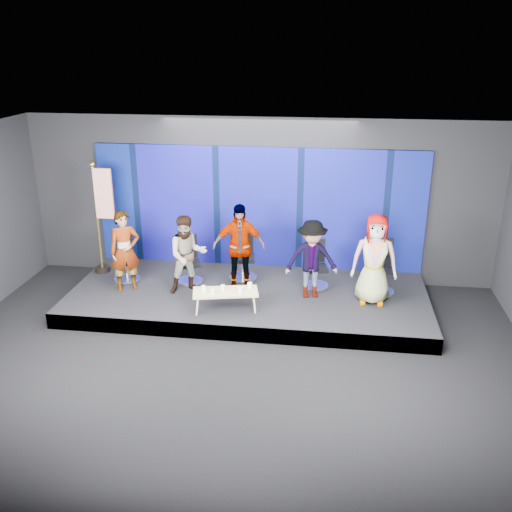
# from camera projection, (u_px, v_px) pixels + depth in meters

# --- Properties ---
(ground) EXTENTS (10.00, 10.00, 0.00)m
(ground) POSITION_uv_depth(u_px,v_px,m) (225.00, 373.00, 9.06)
(ground) COLOR black
(ground) RESTS_ON ground
(room_walls) EXTENTS (10.02, 8.02, 3.51)m
(room_walls) POSITION_uv_depth(u_px,v_px,m) (222.00, 227.00, 8.20)
(room_walls) COLOR black
(room_walls) RESTS_ON ground
(riser) EXTENTS (7.00, 3.00, 0.30)m
(riser) POSITION_uv_depth(u_px,v_px,m) (248.00, 298.00, 11.32)
(riser) COLOR black
(riser) RESTS_ON ground
(backdrop) EXTENTS (7.00, 0.08, 2.60)m
(backdrop) POSITION_uv_depth(u_px,v_px,m) (258.00, 208.00, 12.15)
(backdrop) COLOR #071852
(backdrop) RESTS_ON riser
(chair_a) EXTENTS (0.76, 0.76, 0.99)m
(chair_a) POSITION_uv_depth(u_px,v_px,m) (126.00, 265.00, 11.72)
(chair_a) COLOR silver
(chair_a) RESTS_ON riser
(panelist_a) EXTENTS (0.70, 0.62, 1.60)m
(panelist_a) POSITION_uv_depth(u_px,v_px,m) (125.00, 251.00, 11.10)
(panelist_a) COLOR black
(panelist_a) RESTS_ON riser
(chair_b) EXTENTS (0.70, 0.70, 0.96)m
(chair_b) POSITION_uv_depth(u_px,v_px,m) (189.00, 267.00, 11.62)
(chair_b) COLOR silver
(chair_b) RESTS_ON riser
(panelist_b) EXTENTS (0.92, 0.83, 1.55)m
(panelist_b) POSITION_uv_depth(u_px,v_px,m) (188.00, 255.00, 10.99)
(panelist_b) COLOR black
(panelist_b) RESTS_ON riser
(chair_c) EXTENTS (0.70, 0.70, 1.08)m
(chair_c) POSITION_uv_depth(u_px,v_px,m) (243.00, 262.00, 11.77)
(chair_c) COLOR silver
(chair_c) RESTS_ON riser
(panelist_c) EXTENTS (1.08, 0.59, 1.74)m
(panelist_c) POSITION_uv_depth(u_px,v_px,m) (239.00, 247.00, 11.12)
(panelist_c) COLOR black
(panelist_c) RESTS_ON riser
(chair_d) EXTENTS (0.62, 0.62, 0.95)m
(chair_d) POSITION_uv_depth(u_px,v_px,m) (316.00, 272.00, 11.39)
(chair_d) COLOR silver
(chair_d) RESTS_ON riser
(panelist_d) EXTENTS (1.08, 0.74, 1.53)m
(panelist_d) POSITION_uv_depth(u_px,v_px,m) (312.00, 259.00, 10.79)
(panelist_d) COLOR black
(panelist_d) RESTS_ON riser
(chair_e) EXTENTS (0.62, 0.62, 1.07)m
(chair_e) POSITION_uv_depth(u_px,v_px,m) (380.00, 276.00, 11.11)
(chair_e) COLOR silver
(chair_e) RESTS_ON riser
(panelist_e) EXTENTS (0.86, 0.57, 1.73)m
(panelist_e) POSITION_uv_depth(u_px,v_px,m) (374.00, 259.00, 10.51)
(panelist_e) COLOR black
(panelist_e) RESTS_ON riser
(coffee_table) EXTENTS (1.26, 0.74, 0.36)m
(coffee_table) POSITION_uv_depth(u_px,v_px,m) (225.00, 293.00, 10.41)
(coffee_table) COLOR tan
(coffee_table) RESTS_ON riser
(mug_a) EXTENTS (0.08, 0.08, 0.09)m
(mug_a) POSITION_uv_depth(u_px,v_px,m) (204.00, 288.00, 10.40)
(mug_a) COLOR white
(mug_a) RESTS_ON coffee_table
(mug_b) EXTENTS (0.08, 0.08, 0.09)m
(mug_b) POSITION_uv_depth(u_px,v_px,m) (213.00, 292.00, 10.27)
(mug_b) COLOR white
(mug_b) RESTS_ON coffee_table
(mug_c) EXTENTS (0.07, 0.07, 0.09)m
(mug_c) POSITION_uv_depth(u_px,v_px,m) (223.00, 287.00, 10.45)
(mug_c) COLOR white
(mug_c) RESTS_ON coffee_table
(mug_d) EXTENTS (0.08, 0.08, 0.09)m
(mug_d) POSITION_uv_depth(u_px,v_px,m) (240.00, 290.00, 10.34)
(mug_d) COLOR white
(mug_d) RESTS_ON coffee_table
(mug_e) EXTENTS (0.09, 0.09, 0.11)m
(mug_e) POSITION_uv_depth(u_px,v_px,m) (250.00, 285.00, 10.50)
(mug_e) COLOR white
(mug_e) RESTS_ON coffee_table
(flag_stand) EXTENTS (0.54, 0.32, 2.38)m
(flag_stand) POSITION_uv_depth(u_px,v_px,m) (102.00, 216.00, 11.76)
(flag_stand) COLOR black
(flag_stand) RESTS_ON riser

